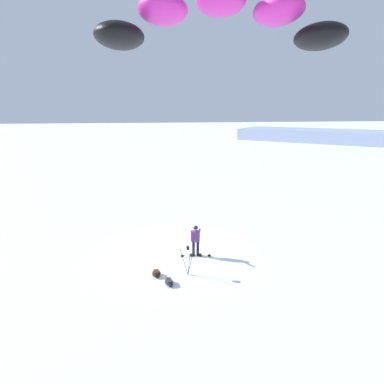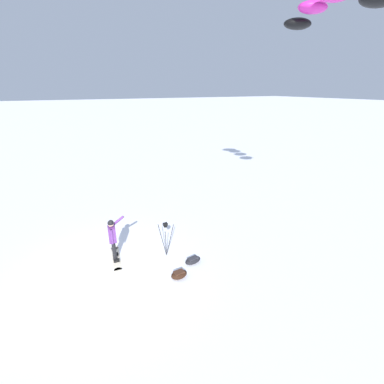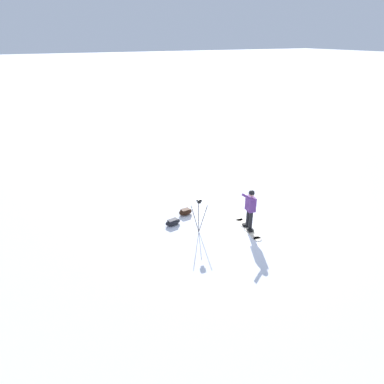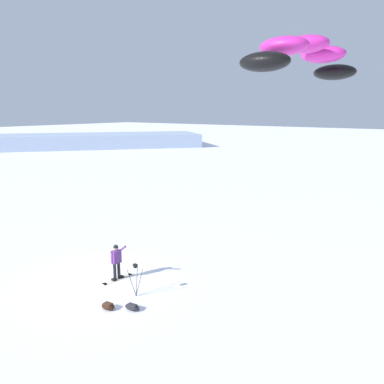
% 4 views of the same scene
% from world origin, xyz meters
% --- Properties ---
extents(ground_plane, '(300.00, 300.00, 0.00)m').
position_xyz_m(ground_plane, '(0.00, 0.00, 0.00)').
color(ground_plane, white).
extents(snowboarder, '(0.47, 0.68, 1.66)m').
position_xyz_m(snowboarder, '(-0.73, 0.38, 0.99)').
color(snowboarder, black).
rests_on(snowboarder, ground_plane).
extents(snowboard, '(1.78, 0.49, 0.10)m').
position_xyz_m(snowboard, '(-0.74, 0.41, 0.02)').
color(snowboard, beige).
rests_on(snowboard, ground_plane).
extents(traction_kite, '(4.63, 1.86, 1.01)m').
position_xyz_m(traction_kite, '(0.26, 8.86, 8.83)').
color(traction_kite, black).
extents(gear_bag_large, '(0.41, 0.67, 0.23)m').
position_xyz_m(gear_bag_large, '(0.83, 2.87, 0.12)').
color(gear_bag_large, black).
rests_on(gear_bag_large, ground_plane).
extents(camera_tripod, '(0.66, 0.56, 1.40)m').
position_xyz_m(camera_tripod, '(-0.08, 2.20, 0.99)').
color(camera_tripod, '#262628').
rests_on(camera_tripod, ground_plane).
extents(gear_bag_small, '(0.42, 0.60, 0.25)m').
position_xyz_m(gear_bag_small, '(1.33, 2.08, 0.13)').
color(gear_bag_small, black).
rests_on(gear_bag_small, ground_plane).
extents(distant_ridge, '(40.77, 36.84, 2.57)m').
position_xyz_m(distant_ridge, '(-40.73, -49.38, 1.28)').
color(distant_ridge, '#94A7C4').
rests_on(distant_ridge, ground_plane).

